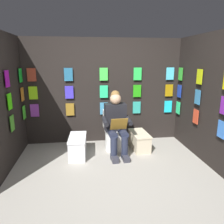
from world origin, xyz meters
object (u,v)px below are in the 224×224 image
at_px(toilet, 114,133).
at_px(comic_longbox_near, 139,141).
at_px(comic_longbox_far, 78,146).
at_px(person_reading, 116,123).

distance_m(toilet, comic_longbox_near, 0.53).
relative_size(comic_longbox_near, comic_longbox_far, 0.96).
bearing_deg(toilet, comic_longbox_far, 16.48).
bearing_deg(comic_longbox_near, person_reading, 12.46).
relative_size(toilet, comic_longbox_near, 1.22).
bearing_deg(person_reading, comic_longbox_far, -0.78).
height_order(person_reading, comic_longbox_far, person_reading).
relative_size(person_reading, comic_longbox_far, 1.80).
distance_m(comic_longbox_near, comic_longbox_far, 1.23).
bearing_deg(toilet, person_reading, 89.61).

